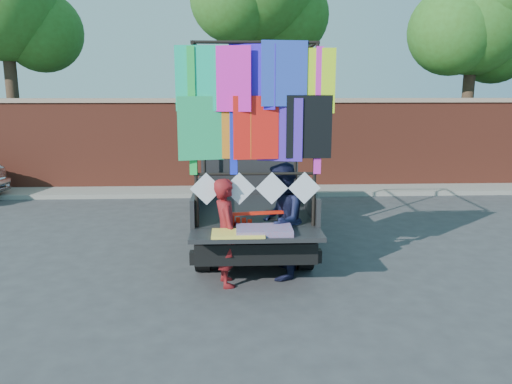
{
  "coord_description": "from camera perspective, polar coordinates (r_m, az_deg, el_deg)",
  "views": [
    {
      "loc": [
        0.12,
        -7.41,
        2.86
      ],
      "look_at": [
        0.47,
        0.2,
        1.29
      ],
      "focal_mm": 35.0,
      "sensor_mm": 36.0,
      "label": 1
    }
  ],
  "objects": [
    {
      "name": "pickup_truck",
      "position": [
        10.05,
        -0.76,
        0.37
      ],
      "size": [
        2.22,
        5.59,
        3.52
      ],
      "color": "black",
      "rests_on": "ground"
    },
    {
      "name": "woman",
      "position": [
        7.34,
        -3.44,
        -4.63
      ],
      "size": [
        0.51,
        0.66,
        1.61
      ],
      "primitive_type": "imported",
      "rotation": [
        0.0,
        0.0,
        1.8
      ],
      "color": "maroon",
      "rests_on": "ground"
    },
    {
      "name": "tree_right",
      "position": [
        17.3,
        23.8,
        17.0
      ],
      "size": [
        4.2,
        3.3,
        6.62
      ],
      "color": "#38281C",
      "rests_on": "ground"
    },
    {
      "name": "man",
      "position": [
        7.61,
        2.87,
        -3.34
      ],
      "size": [
        0.84,
        0.99,
        1.79
      ],
      "primitive_type": "imported",
      "rotation": [
        0.0,
        0.0,
        -1.78
      ],
      "color": "#161937",
      "rests_on": "ground"
    },
    {
      "name": "ground",
      "position": [
        7.94,
        -3.39,
        -9.48
      ],
      "size": [
        90.0,
        90.0,
        0.0
      ],
      "primitive_type": "plane",
      "color": "#38383A",
      "rests_on": "ground"
    },
    {
      "name": "brick_wall",
      "position": [
        14.49,
        -3.12,
        5.58
      ],
      "size": [
        30.0,
        0.45,
        2.61
      ],
      "color": "brown",
      "rests_on": "ground"
    },
    {
      "name": "curb",
      "position": [
        13.99,
        -3.08,
        0.11
      ],
      "size": [
        30.0,
        1.2,
        0.12
      ],
      "primitive_type": "cube",
      "color": "gray",
      "rests_on": "ground"
    },
    {
      "name": "streamer_bundle",
      "position": [
        7.45,
        -1.1,
        -4.02
      ],
      "size": [
        1.03,
        0.19,
        0.71
      ],
      "color": "#FF220D",
      "rests_on": "ground"
    },
    {
      "name": "tree_left",
      "position": [
        17.02,
        -26.86,
        18.09
      ],
      "size": [
        4.2,
        3.3,
        7.05
      ],
      "color": "#38281C",
      "rests_on": "ground"
    }
  ]
}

